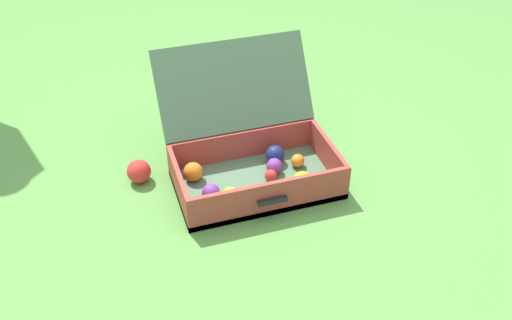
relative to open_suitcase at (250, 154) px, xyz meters
The scene contains 3 objects.
ground_plane 0.19m from the open_suitcase, 108.33° to the right, with size 16.00×16.00×0.00m, color #569342.
open_suitcase is the anchor object (origin of this frame).
stray_ball_on_grass 0.44m from the open_suitcase, 166.31° to the left, with size 0.10×0.10×0.10m, color red.
Camera 1 is at (-0.50, -1.63, 1.44)m, focal length 40.98 mm.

